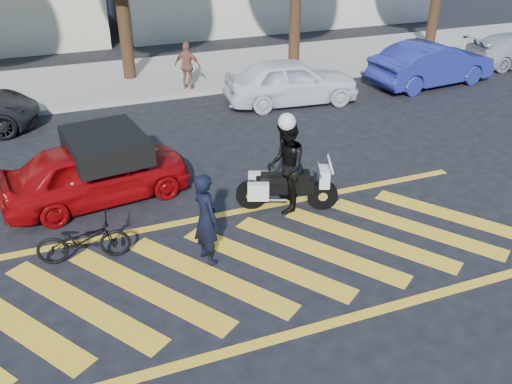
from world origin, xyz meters
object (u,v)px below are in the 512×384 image
object	(u,v)px
bicycle	(83,240)
parked_mid_right	(291,81)
red_convertible	(96,172)
police_motorcycle	(285,187)
officer_bike	(206,219)
officer_moto	(286,167)
parked_right	(432,64)

from	to	relation	value
bicycle	parked_mid_right	size ratio (longest dim) A/B	0.39
red_convertible	parked_mid_right	xyz separation A→B (m)	(6.58, 4.30, 0.04)
police_motorcycle	red_convertible	bearing A→B (deg)	175.43
parked_mid_right	police_motorcycle	bearing A→B (deg)	160.35
officer_bike	officer_moto	bearing A→B (deg)	-73.46
bicycle	police_motorcycle	world-z (taller)	police_motorcycle
red_convertible	parked_mid_right	world-z (taller)	parked_mid_right
officer_bike	officer_moto	size ratio (longest dim) A/B	0.88
officer_bike	parked_mid_right	xyz separation A→B (m)	(4.97, 7.34, -0.16)
officer_bike	police_motorcycle	distance (m)	2.45
police_motorcycle	officer_bike	bearing A→B (deg)	-128.24
officer_moto	red_convertible	xyz separation A→B (m)	(-3.68, 1.83, -0.32)
officer_moto	parked_mid_right	xyz separation A→B (m)	(2.89, 6.13, -0.28)
red_convertible	parked_right	world-z (taller)	parked_right
bicycle	red_convertible	size ratio (longest dim) A/B	0.42
bicycle	police_motorcycle	bearing A→B (deg)	-76.71
parked_right	police_motorcycle	bearing A→B (deg)	120.33
red_convertible	officer_bike	bearing A→B (deg)	-160.43
officer_bike	police_motorcycle	xyz separation A→B (m)	(2.09, 1.22, -0.37)
bicycle	parked_mid_right	world-z (taller)	parked_mid_right
bicycle	officer_moto	distance (m)	4.26
police_motorcycle	red_convertible	world-z (taller)	red_convertible
bicycle	officer_moto	bearing A→B (deg)	-76.86
officer_bike	parked_mid_right	world-z (taller)	officer_bike
red_convertible	parked_right	bearing A→B (deg)	-78.57
officer_bike	officer_moto	distance (m)	2.40
bicycle	parked_right	world-z (taller)	parked_right
police_motorcycle	officer_moto	xyz separation A→B (m)	(-0.02, -0.01, 0.48)
bicycle	red_convertible	world-z (taller)	red_convertible
officer_moto	parked_right	xyz separation A→B (m)	(8.29, 6.13, -0.25)
officer_bike	parked_mid_right	bearing A→B (deg)	-47.65
officer_bike	parked_right	distance (m)	12.70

